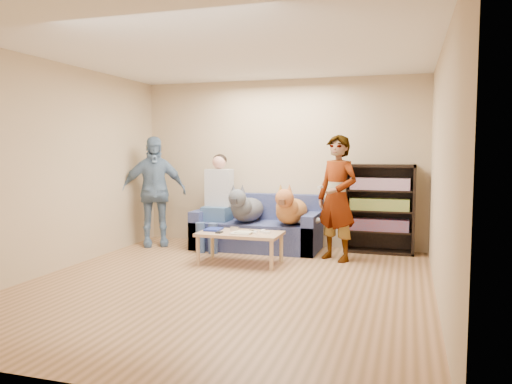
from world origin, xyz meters
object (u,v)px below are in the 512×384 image
(dog_gray, at_px, (246,208))
(bookshelf, at_px, (380,207))
(notebook_blue, at_px, (214,229))
(coffee_table, at_px, (240,236))
(sofa, at_px, (258,230))
(camera_silver, at_px, (235,229))
(dog_tan, at_px, (290,209))
(person_seated, at_px, (217,198))
(person_standing_left, at_px, (154,191))
(person_standing_right, at_px, (337,198))

(dog_gray, xyz_separation_m, bookshelf, (1.92, 0.43, 0.04))
(notebook_blue, distance_m, dog_gray, 0.85)
(coffee_table, bearing_deg, sofa, 94.12)
(dog_gray, bearing_deg, notebook_blue, -104.15)
(camera_silver, distance_m, dog_gray, 0.76)
(dog_tan, height_order, coffee_table, dog_tan)
(notebook_blue, bearing_deg, person_seated, 108.42)
(dog_tan, bearing_deg, notebook_blue, -138.33)
(person_seated, distance_m, dog_tan, 1.19)
(person_standing_left, height_order, camera_silver, person_standing_left)
(notebook_blue, bearing_deg, coffee_table, -7.13)
(person_standing_right, xyz_separation_m, bookshelf, (0.53, 0.69, -0.18))
(camera_silver, bearing_deg, notebook_blue, -165.96)
(dog_gray, xyz_separation_m, coffee_table, (0.20, -0.85, -0.27))
(sofa, distance_m, coffee_table, 1.05)
(camera_silver, distance_m, coffee_table, 0.18)
(person_standing_right, xyz_separation_m, dog_gray, (-1.40, 0.27, -0.22))
(notebook_blue, xyz_separation_m, camera_silver, (0.28, 0.07, 0.01))
(person_standing_left, bearing_deg, bookshelf, -23.65)
(sofa, bearing_deg, bookshelf, 7.40)
(dog_gray, height_order, bookshelf, bookshelf)
(bookshelf, bearing_deg, dog_gray, -167.51)
(person_standing_left, relative_size, person_seated, 1.17)
(person_standing_right, bearing_deg, bookshelf, 83.82)
(person_standing_right, xyz_separation_m, coffee_table, (-1.20, -0.59, -0.48))
(bookshelf, bearing_deg, sofa, -172.60)
(camera_silver, relative_size, sofa, 0.06)
(dog_tan, distance_m, bookshelf, 1.31)
(sofa, bearing_deg, dog_gray, -122.56)
(notebook_blue, bearing_deg, bookshelf, 30.02)
(notebook_blue, height_order, person_seated, person_seated)
(sofa, relative_size, dog_gray, 1.52)
(person_standing_left, xyz_separation_m, notebook_blue, (1.30, -0.73, -0.43))
(sofa, distance_m, person_seated, 0.80)
(bookshelf, bearing_deg, coffee_table, -143.46)
(person_standing_left, distance_m, bookshelf, 3.47)
(camera_silver, xyz_separation_m, person_seated, (-0.57, 0.80, 0.33))
(person_standing_left, xyz_separation_m, bookshelf, (3.43, 0.50, -0.18))
(camera_silver, relative_size, coffee_table, 0.10)
(notebook_blue, distance_m, bookshelf, 2.47)
(camera_silver, xyz_separation_m, sofa, (0.04, 0.92, -0.16))
(person_standing_right, xyz_separation_m, sofa, (-1.27, 0.46, -0.58))
(sofa, height_order, dog_gray, dog_gray)
(person_standing_left, xyz_separation_m, camera_silver, (1.58, -0.66, -0.41))
(person_standing_right, bearing_deg, person_standing_left, -152.77)
(person_standing_right, distance_m, coffee_table, 1.42)
(person_seated, relative_size, coffee_table, 1.34)
(person_standing_left, height_order, coffee_table, person_standing_left)
(person_standing_left, height_order, notebook_blue, person_standing_left)
(notebook_blue, bearing_deg, dog_tan, 41.67)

